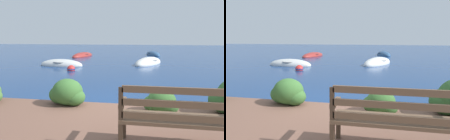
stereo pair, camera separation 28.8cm
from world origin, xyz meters
The scene contains 9 objects.
ground_plane centered at (0.00, 0.00, 0.00)m, with size 80.00×80.00×0.00m.
park_bench centered at (1.30, -1.96, 0.71)m, with size 1.71×0.48×0.93m.
hedge_clump_left centered at (-0.99, -0.26, 0.48)m, with size 0.88×0.63×0.60m.
hedge_clump_centre centered at (1.10, -0.46, 0.43)m, with size 0.72×0.52×0.49m.
rowboat_nearest centered at (-4.31, 7.42, 0.06)m, with size 2.73×1.17×0.72m.
rowboat_mid centered at (0.83, 9.11, 0.07)m, with size 2.23×3.13×0.80m.
rowboat_far centered at (-4.85, 13.48, 0.05)m, with size 1.59×3.27×0.64m.
rowboat_outer centered at (1.25, 15.67, 0.06)m, with size 1.70×2.90×0.68m.
mooring_buoy centered at (-3.14, 5.88, 0.07)m, with size 0.45×0.45×0.41m.
Camera 2 is at (1.11, -4.81, 1.78)m, focal length 35.00 mm.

